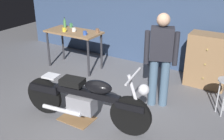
% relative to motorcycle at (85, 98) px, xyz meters
% --- Properties ---
extents(ground_plane, '(12.00, 12.00, 0.00)m').
position_rel_motorcycle_xyz_m(ground_plane, '(0.03, 0.08, -0.45)').
color(ground_plane, slate).
extents(back_wall, '(8.00, 0.12, 3.10)m').
position_rel_motorcycle_xyz_m(back_wall, '(0.03, 2.88, 1.10)').
color(back_wall, '#384C70').
rests_on(back_wall, ground_plane).
extents(workbench, '(1.30, 0.64, 0.90)m').
position_rel_motorcycle_xyz_m(workbench, '(-1.60, 1.74, 0.34)').
color(workbench, '#99724C').
rests_on(workbench, ground_plane).
extents(motorcycle, '(2.18, 0.68, 1.00)m').
position_rel_motorcycle_xyz_m(motorcycle, '(0.00, 0.00, 0.00)').
color(motorcycle, black).
rests_on(motorcycle, ground_plane).
extents(person_standing, '(0.54, 0.34, 1.67)m').
position_rel_motorcycle_xyz_m(person_standing, '(0.76, 1.15, 0.48)').
color(person_standing, slate).
rests_on(person_standing, ground_plane).
extents(wooden_dresser, '(0.80, 0.47, 1.10)m').
position_rel_motorcycle_xyz_m(wooden_dresser, '(1.31, 2.38, 0.10)').
color(wooden_dresser, '#99724C').
rests_on(wooden_dresser, ground_plane).
extents(drip_tray, '(0.56, 0.40, 0.01)m').
position_rel_motorcycle_xyz_m(drip_tray, '(-0.19, 0.00, -0.44)').
color(drip_tray, olive).
rests_on(drip_tray, ground_plane).
extents(mug_white_ceramic, '(0.11, 0.08, 0.09)m').
position_rel_motorcycle_xyz_m(mug_white_ceramic, '(-1.57, 1.72, 0.49)').
color(mug_white_ceramic, white).
rests_on(mug_white_ceramic, workbench).
extents(mug_yellow_tall, '(0.11, 0.08, 0.10)m').
position_rel_motorcycle_xyz_m(mug_yellow_tall, '(-1.75, 1.59, 0.50)').
color(mug_yellow_tall, yellow).
rests_on(mug_yellow_tall, workbench).
extents(mug_brown_stoneware, '(0.11, 0.07, 0.09)m').
position_rel_motorcycle_xyz_m(mug_brown_stoneware, '(-1.06, 1.92, 0.50)').
color(mug_brown_stoneware, brown).
rests_on(mug_brown_stoneware, workbench).
extents(mug_blue_enamel, '(0.11, 0.08, 0.09)m').
position_rel_motorcycle_xyz_m(mug_blue_enamel, '(-1.18, 1.62, 0.50)').
color(mug_blue_enamel, '#2D51AD').
rests_on(mug_blue_enamel, workbench).
extents(mug_green_speckled, '(0.10, 0.07, 0.10)m').
position_rel_motorcycle_xyz_m(mug_green_speckled, '(-1.87, 1.99, 0.50)').
color(mug_green_speckled, '#3D7F4C').
rests_on(mug_green_speckled, workbench).
extents(bottle, '(0.06, 0.06, 0.24)m').
position_rel_motorcycle_xyz_m(bottle, '(-1.99, 1.89, 0.55)').
color(bottle, '#4C8C4C').
rests_on(bottle, workbench).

